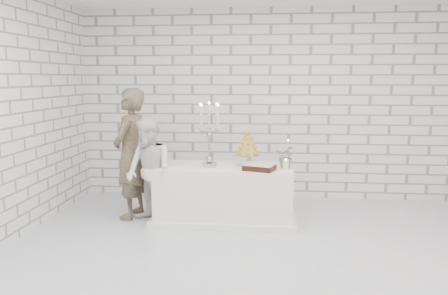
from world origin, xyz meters
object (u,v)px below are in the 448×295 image
(cake_table, at_px, (224,193))
(groom, at_px, (131,154))
(bride, at_px, (149,171))
(croquembouche, at_px, (248,147))
(candelabra, at_px, (209,134))

(cake_table, xyz_separation_m, groom, (-1.30, 0.03, 0.52))
(bride, xyz_separation_m, croquembouche, (1.28, 0.30, 0.29))
(candelabra, relative_size, croquembouche, 1.72)
(croquembouche, bearing_deg, cake_table, -169.20)
(groom, bearing_deg, bride, 57.68)
(groom, distance_m, candelabra, 1.14)
(groom, height_order, bride, groom)
(groom, distance_m, croquembouche, 1.61)
(bride, bearing_deg, croquembouche, 55.81)
(groom, relative_size, candelabra, 2.07)
(bride, bearing_deg, candelabra, 56.75)
(groom, bearing_deg, croquembouche, 98.54)
(candelabra, bearing_deg, groom, 175.90)
(cake_table, distance_m, bride, 1.05)
(cake_table, height_order, groom, groom)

